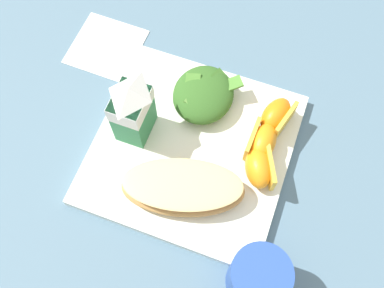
{
  "coord_description": "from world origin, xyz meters",
  "views": [
    {
      "loc": [
        -0.24,
        -0.09,
        0.61
      ],
      "look_at": [
        0.0,
        0.0,
        0.03
      ],
      "focal_mm": 41.39,
      "sensor_mm": 36.0,
      "label": 1
    }
  ],
  "objects_px": {
    "paper_napkin": "(106,46)",
    "drinking_blue_cup": "(258,278)",
    "green_salad_pile": "(204,94)",
    "orange_wedge_front": "(260,168)",
    "orange_wedge_middle": "(262,142)",
    "white_plate": "(192,149)",
    "cheesy_pizza_bread": "(183,187)",
    "orange_wedge_rear": "(277,116)",
    "milk_carton": "(133,106)"
  },
  "relations": [
    {
      "from": "paper_napkin",
      "to": "drinking_blue_cup",
      "type": "distance_m",
      "value": 0.44
    },
    {
      "from": "green_salad_pile",
      "to": "orange_wedge_front",
      "type": "bearing_deg",
      "value": -126.41
    },
    {
      "from": "orange_wedge_middle",
      "to": "drinking_blue_cup",
      "type": "height_order",
      "value": "drinking_blue_cup"
    },
    {
      "from": "white_plate",
      "to": "orange_wedge_middle",
      "type": "height_order",
      "value": "orange_wedge_middle"
    },
    {
      "from": "green_salad_pile",
      "to": "orange_wedge_front",
      "type": "distance_m",
      "value": 0.14
    },
    {
      "from": "orange_wedge_front",
      "to": "drinking_blue_cup",
      "type": "distance_m",
      "value": 0.15
    },
    {
      "from": "cheesy_pizza_bread",
      "to": "orange_wedge_rear",
      "type": "distance_m",
      "value": 0.17
    },
    {
      "from": "cheesy_pizza_bread",
      "to": "green_salad_pile",
      "type": "bearing_deg",
      "value": 8.65
    },
    {
      "from": "orange_wedge_middle",
      "to": "paper_napkin",
      "type": "distance_m",
      "value": 0.31
    },
    {
      "from": "orange_wedge_middle",
      "to": "white_plate",
      "type": "bearing_deg",
      "value": 109.38
    },
    {
      "from": "white_plate",
      "to": "drinking_blue_cup",
      "type": "relative_size",
      "value": 3.26
    },
    {
      "from": "orange_wedge_middle",
      "to": "drinking_blue_cup",
      "type": "bearing_deg",
      "value": -165.15
    },
    {
      "from": "white_plate",
      "to": "orange_wedge_middle",
      "type": "relative_size",
      "value": 4.59
    },
    {
      "from": "paper_napkin",
      "to": "drinking_blue_cup",
      "type": "xyz_separation_m",
      "value": [
        -0.28,
        -0.34,
        0.04
      ]
    },
    {
      "from": "white_plate",
      "to": "milk_carton",
      "type": "distance_m",
      "value": 0.11
    },
    {
      "from": "green_salad_pile",
      "to": "paper_napkin",
      "type": "xyz_separation_m",
      "value": [
        0.05,
        0.19,
        -0.03
      ]
    },
    {
      "from": "milk_carton",
      "to": "drinking_blue_cup",
      "type": "height_order",
      "value": "milk_carton"
    },
    {
      "from": "milk_carton",
      "to": "orange_wedge_front",
      "type": "distance_m",
      "value": 0.19
    },
    {
      "from": "orange_wedge_front",
      "to": "drinking_blue_cup",
      "type": "bearing_deg",
      "value": -164.57
    },
    {
      "from": "cheesy_pizza_bread",
      "to": "white_plate",
      "type": "bearing_deg",
      "value": 9.9
    },
    {
      "from": "cheesy_pizza_bread",
      "to": "milk_carton",
      "type": "relative_size",
      "value": 1.69
    },
    {
      "from": "white_plate",
      "to": "green_salad_pile",
      "type": "distance_m",
      "value": 0.08
    },
    {
      "from": "paper_napkin",
      "to": "orange_wedge_rear",
      "type": "bearing_deg",
      "value": -98.75
    },
    {
      "from": "milk_carton",
      "to": "white_plate",
      "type": "bearing_deg",
      "value": -93.01
    },
    {
      "from": "orange_wedge_front",
      "to": "milk_carton",
      "type": "bearing_deg",
      "value": 87.04
    },
    {
      "from": "white_plate",
      "to": "orange_wedge_rear",
      "type": "distance_m",
      "value": 0.13
    },
    {
      "from": "orange_wedge_front",
      "to": "paper_napkin",
      "type": "relative_size",
      "value": 0.63
    },
    {
      "from": "orange_wedge_middle",
      "to": "drinking_blue_cup",
      "type": "xyz_separation_m",
      "value": [
        -0.18,
        -0.05,
        0.01
      ]
    },
    {
      "from": "milk_carton",
      "to": "orange_wedge_middle",
      "type": "distance_m",
      "value": 0.19
    },
    {
      "from": "paper_napkin",
      "to": "drinking_blue_cup",
      "type": "bearing_deg",
      "value": -128.98
    },
    {
      "from": "orange_wedge_front",
      "to": "paper_napkin",
      "type": "distance_m",
      "value": 0.33
    },
    {
      "from": "drinking_blue_cup",
      "to": "milk_carton",
      "type": "bearing_deg",
      "value": 56.23
    },
    {
      "from": "orange_wedge_middle",
      "to": "paper_napkin",
      "type": "relative_size",
      "value": 0.56
    },
    {
      "from": "milk_carton",
      "to": "drinking_blue_cup",
      "type": "bearing_deg",
      "value": -123.77
    },
    {
      "from": "orange_wedge_middle",
      "to": "milk_carton",
      "type": "bearing_deg",
      "value": 98.85
    },
    {
      "from": "cheesy_pizza_bread",
      "to": "green_salad_pile",
      "type": "height_order",
      "value": "green_salad_pile"
    },
    {
      "from": "orange_wedge_front",
      "to": "white_plate",
      "type": "bearing_deg",
      "value": 87.08
    },
    {
      "from": "cheesy_pizza_bread",
      "to": "orange_wedge_middle",
      "type": "relative_size",
      "value": 3.04
    },
    {
      "from": "orange_wedge_middle",
      "to": "orange_wedge_rear",
      "type": "bearing_deg",
      "value": -10.26
    },
    {
      "from": "white_plate",
      "to": "milk_carton",
      "type": "xyz_separation_m",
      "value": [
        0.0,
        0.09,
        0.07
      ]
    },
    {
      "from": "milk_carton",
      "to": "drinking_blue_cup",
      "type": "xyz_separation_m",
      "value": [
        -0.15,
        -0.23,
        -0.03
      ]
    },
    {
      "from": "green_salad_pile",
      "to": "milk_carton",
      "type": "height_order",
      "value": "milk_carton"
    },
    {
      "from": "milk_carton",
      "to": "orange_wedge_front",
      "type": "bearing_deg",
      "value": -92.96
    },
    {
      "from": "milk_carton",
      "to": "orange_wedge_front",
      "type": "xyz_separation_m",
      "value": [
        -0.01,
        -0.19,
        -0.04
      ]
    },
    {
      "from": "white_plate",
      "to": "paper_napkin",
      "type": "xyz_separation_m",
      "value": [
        0.13,
        0.2,
        -0.01
      ]
    },
    {
      "from": "orange_wedge_middle",
      "to": "paper_napkin",
      "type": "xyz_separation_m",
      "value": [
        0.09,
        0.29,
        -0.03
      ]
    },
    {
      "from": "orange_wedge_front",
      "to": "orange_wedge_rear",
      "type": "bearing_deg",
      "value": -0.08
    },
    {
      "from": "orange_wedge_rear",
      "to": "paper_napkin",
      "type": "relative_size",
      "value": 0.61
    },
    {
      "from": "orange_wedge_middle",
      "to": "orange_wedge_rear",
      "type": "distance_m",
      "value": 0.05
    },
    {
      "from": "paper_napkin",
      "to": "green_salad_pile",
      "type": "bearing_deg",
      "value": -104.7
    }
  ]
}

